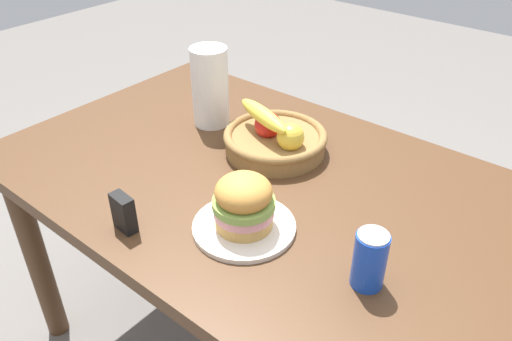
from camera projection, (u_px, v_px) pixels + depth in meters
name	position (u px, v px, depth m)	size (l,w,h in m)	color
dining_table	(255.00, 204.00, 1.40)	(1.40, 0.90, 0.75)	#4C301C
plate	(244.00, 227.00, 1.15)	(0.24, 0.24, 0.01)	silver
sandwich	(244.00, 202.00, 1.11)	(0.14, 0.14, 0.13)	tan
soda_can	(370.00, 260.00, 0.98)	(0.07, 0.07, 0.13)	blue
fruit_basket	(275.00, 138.00, 1.41)	(0.29, 0.29, 0.14)	olive
paper_towel_roll	(210.00, 87.00, 1.51)	(0.11, 0.11, 0.24)	white
napkin_holder	(124.00, 213.00, 1.13)	(0.06, 0.03, 0.09)	black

